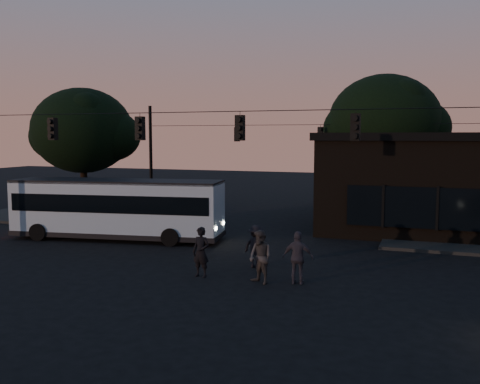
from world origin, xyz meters
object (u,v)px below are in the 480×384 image
(pedestrian_a, at_px, (201,252))
(pedestrian_b, at_px, (260,257))
(pedestrian_c, at_px, (298,258))
(pedestrian_d, at_px, (256,246))
(building, at_px, (466,182))
(bus, at_px, (117,206))

(pedestrian_a, xyz_separation_m, pedestrian_b, (2.36, -0.13, 0.02))
(pedestrian_c, xyz_separation_m, pedestrian_d, (-2.14, 1.72, -0.09))
(pedestrian_c, height_order, pedestrian_d, pedestrian_c)
(pedestrian_a, distance_m, pedestrian_d, 2.50)
(pedestrian_b, distance_m, pedestrian_d, 2.31)
(building, relative_size, pedestrian_b, 8.06)
(pedestrian_a, bearing_deg, pedestrian_d, 60.84)
(pedestrian_b, distance_m, pedestrian_c, 1.33)
(bus, xyz_separation_m, pedestrian_b, (9.35, -5.41, -0.74))
(pedestrian_b, height_order, pedestrian_d, pedestrian_b)
(building, relative_size, pedestrian_c, 8.14)
(pedestrian_a, bearing_deg, bus, 150.17)
(building, xyz_separation_m, pedestrian_a, (-9.77, -14.10, -1.77))
(pedestrian_b, bearing_deg, pedestrian_c, 49.56)
(building, distance_m, pedestrian_c, 15.22)
(pedestrian_a, bearing_deg, pedestrian_c, 11.80)
(bus, bearing_deg, pedestrian_b, -38.76)
(pedestrian_a, xyz_separation_m, pedestrian_c, (3.62, 0.29, 0.01))
(pedestrian_c, bearing_deg, pedestrian_a, -0.08)
(bus, relative_size, pedestrian_a, 5.88)
(building, height_order, pedestrian_b, building)
(bus, distance_m, pedestrian_a, 8.80)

